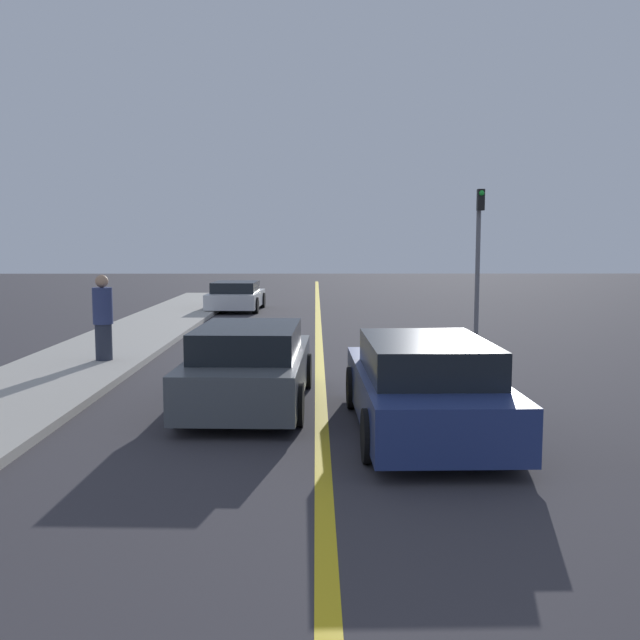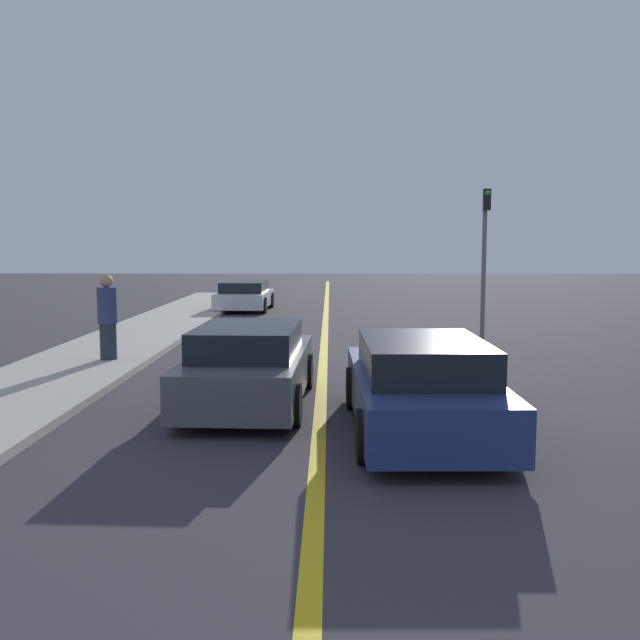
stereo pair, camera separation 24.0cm
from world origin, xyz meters
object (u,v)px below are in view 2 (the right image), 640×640
(pedestrian_by_sign, at_px, (108,317))
(traffic_light, at_px, (485,249))
(car_near_right_lane, at_px, (421,387))
(car_far_distant, at_px, (245,296))
(car_ahead_center, at_px, (249,366))

(pedestrian_by_sign, xyz_separation_m, traffic_light, (8.87, 3.60, 1.43))
(car_near_right_lane, height_order, pedestrian_by_sign, pedestrian_by_sign)
(car_near_right_lane, height_order, car_far_distant, car_near_right_lane)
(car_far_distant, bearing_deg, car_near_right_lane, -73.67)
(pedestrian_by_sign, bearing_deg, car_near_right_lane, -41.55)
(car_ahead_center, distance_m, pedestrian_by_sign, 5.12)
(car_near_right_lane, bearing_deg, traffic_light, 71.73)
(car_near_right_lane, distance_m, car_far_distant, 18.53)
(car_near_right_lane, xyz_separation_m, traffic_light, (2.78, 8.99, 1.82))
(car_ahead_center, xyz_separation_m, traffic_light, (5.38, 7.32, 1.83))
(car_ahead_center, relative_size, pedestrian_by_sign, 2.42)
(car_near_right_lane, distance_m, pedestrian_by_sign, 8.15)
(car_far_distant, bearing_deg, pedestrian_by_sign, -94.79)
(car_ahead_center, distance_m, traffic_light, 9.27)
(car_near_right_lane, relative_size, car_far_distant, 1.18)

